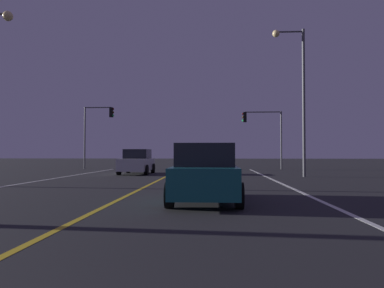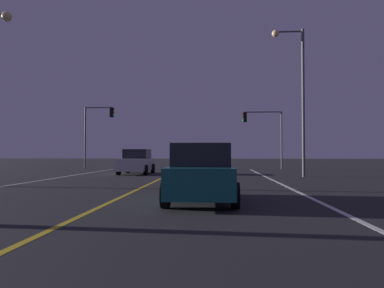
% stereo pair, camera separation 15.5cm
% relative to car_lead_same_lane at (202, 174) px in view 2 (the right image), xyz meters
% --- Properties ---
extents(lane_edge_right, '(0.16, 39.52, 0.01)m').
position_rel_car_lead_same_lane_xyz_m(lane_edge_right, '(3.43, 2.44, -0.82)').
color(lane_edge_right, silver).
rests_on(lane_edge_right, ground).
extents(lane_center_divider, '(0.16, 39.52, 0.01)m').
position_rel_car_lead_same_lane_xyz_m(lane_center_divider, '(-2.66, 2.44, -0.82)').
color(lane_center_divider, gold).
rests_on(lane_center_divider, ground).
extents(car_lead_same_lane, '(2.02, 4.30, 1.70)m').
position_rel_car_lead_same_lane_xyz_m(car_lead_same_lane, '(0.00, 0.00, 0.00)').
color(car_lead_same_lane, black).
rests_on(car_lead_same_lane, ground).
extents(car_oncoming, '(2.02, 4.30, 1.70)m').
position_rel_car_lead_same_lane_xyz_m(car_oncoming, '(-5.03, 14.57, 0.00)').
color(car_oncoming, black).
rests_on(car_oncoming, ground).
extents(traffic_light_near_right, '(3.53, 0.36, 5.16)m').
position_rel_car_lead_same_lane_xyz_m(traffic_light_near_right, '(4.53, 22.70, 3.04)').
color(traffic_light_near_right, '#4C4C51').
rests_on(traffic_light_near_right, ground).
extents(traffic_light_near_left, '(2.78, 0.36, 5.67)m').
position_rel_car_lead_same_lane_xyz_m(traffic_light_near_left, '(-10.30, 22.70, 3.35)').
color(traffic_light_near_left, '#4C4C51').
rests_on(traffic_light_near_left, ground).
extents(street_lamp_right_far, '(1.95, 0.44, 8.99)m').
position_rel_car_lead_same_lane_xyz_m(street_lamp_right_far, '(5.31, 12.03, 4.78)').
color(street_lamp_right_far, '#4C4C51').
rests_on(street_lamp_right_far, ground).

